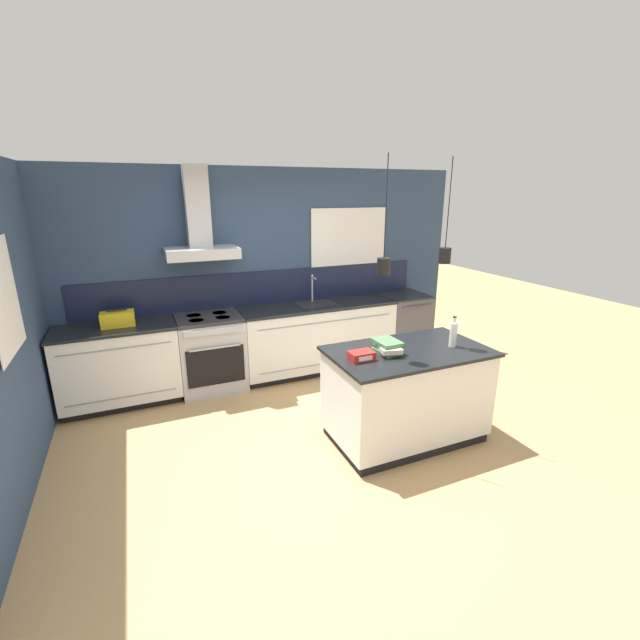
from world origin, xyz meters
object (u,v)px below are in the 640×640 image
oven_range (211,353)px  yellow_toolbox (118,319)px  book_stack (387,347)px  red_supply_box (361,356)px  dishwasher (402,325)px  bottle_on_island (453,334)px

oven_range → yellow_toolbox: (-0.96, 0.00, 0.54)m
book_stack → red_supply_box: 0.30m
oven_range → dishwasher: size_ratio=1.00×
oven_range → book_stack: size_ratio=2.69×
red_supply_box → yellow_toolbox: size_ratio=0.63×
yellow_toolbox → bottle_on_island: bearing=-33.8°
dishwasher → red_supply_box: bearing=-132.4°
dishwasher → yellow_toolbox: size_ratio=2.68×
oven_range → bottle_on_island: (1.95, -1.94, 0.58)m
dishwasher → yellow_toolbox: (-3.68, 0.00, 0.54)m
red_supply_box → book_stack: bearing=10.7°
bottle_on_island → book_stack: (-0.65, 0.11, -0.06)m
dishwasher → bottle_on_island: 2.18m
oven_range → yellow_toolbox: size_ratio=2.68×
oven_range → red_supply_box: 2.20m
bottle_on_island → red_supply_box: 0.95m
book_stack → red_supply_box: bearing=-169.3°
book_stack → red_supply_box: book_stack is taller
bottle_on_island → yellow_toolbox: bottle_on_island is taller
dishwasher → yellow_toolbox: yellow_toolbox is taller
oven_range → red_supply_box: size_ratio=4.27×
bottle_on_island → yellow_toolbox: bearing=146.2°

